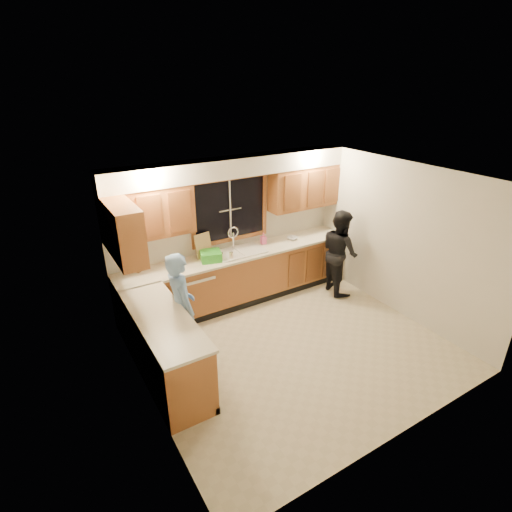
% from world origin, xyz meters
% --- Properties ---
extents(floor, '(4.20, 4.20, 0.00)m').
position_xyz_m(floor, '(0.00, 0.00, 0.00)').
color(floor, beige).
rests_on(floor, ground).
extents(ceiling, '(4.20, 4.20, 0.00)m').
position_xyz_m(ceiling, '(0.00, 0.00, 2.50)').
color(ceiling, white).
extents(wall_back, '(4.20, 0.00, 4.20)m').
position_xyz_m(wall_back, '(0.00, 1.90, 1.25)').
color(wall_back, silver).
rests_on(wall_back, ground).
extents(wall_left, '(0.00, 3.80, 3.80)m').
position_xyz_m(wall_left, '(-2.10, 0.00, 1.25)').
color(wall_left, silver).
rests_on(wall_left, ground).
extents(wall_right, '(0.00, 3.80, 3.80)m').
position_xyz_m(wall_right, '(2.10, 0.00, 1.25)').
color(wall_right, silver).
rests_on(wall_right, ground).
extents(base_cabinets_back, '(4.20, 0.60, 0.88)m').
position_xyz_m(base_cabinets_back, '(0.00, 1.60, 0.44)').
color(base_cabinets_back, '#AA6331').
rests_on(base_cabinets_back, ground).
extents(base_cabinets_left, '(0.60, 1.90, 0.88)m').
position_xyz_m(base_cabinets_left, '(-1.80, 0.35, 0.44)').
color(base_cabinets_left, '#AA6331').
rests_on(base_cabinets_left, ground).
extents(countertop_back, '(4.20, 0.63, 0.04)m').
position_xyz_m(countertop_back, '(0.00, 1.58, 0.90)').
color(countertop_back, '#EEE4C8').
rests_on(countertop_back, base_cabinets_back).
extents(countertop_left, '(0.63, 1.90, 0.04)m').
position_xyz_m(countertop_left, '(-1.79, 0.35, 0.90)').
color(countertop_left, '#EEE4C8').
rests_on(countertop_left, base_cabinets_left).
extents(upper_cabinets_left, '(1.35, 0.33, 0.75)m').
position_xyz_m(upper_cabinets_left, '(-1.43, 1.73, 1.83)').
color(upper_cabinets_left, '#AA6331').
rests_on(upper_cabinets_left, wall_back).
extents(upper_cabinets_right, '(1.35, 0.33, 0.75)m').
position_xyz_m(upper_cabinets_right, '(1.43, 1.73, 1.83)').
color(upper_cabinets_right, '#AA6331').
rests_on(upper_cabinets_right, wall_back).
extents(upper_cabinets_return, '(0.33, 0.90, 0.75)m').
position_xyz_m(upper_cabinets_return, '(-1.94, 1.12, 1.83)').
color(upper_cabinets_return, '#AA6331').
rests_on(upper_cabinets_return, wall_left).
extents(soffit, '(4.20, 0.35, 0.30)m').
position_xyz_m(soffit, '(0.00, 1.72, 2.35)').
color(soffit, white).
rests_on(soffit, wall_back).
extents(window_frame, '(1.44, 0.03, 1.14)m').
position_xyz_m(window_frame, '(0.00, 1.89, 1.60)').
color(window_frame, black).
rests_on(window_frame, wall_back).
extents(sink, '(0.86, 0.52, 0.57)m').
position_xyz_m(sink, '(0.00, 1.60, 0.86)').
color(sink, white).
rests_on(sink, countertop_back).
extents(dishwasher, '(0.60, 0.56, 0.82)m').
position_xyz_m(dishwasher, '(-0.85, 1.59, 0.41)').
color(dishwasher, white).
rests_on(dishwasher, floor).
extents(stove, '(0.58, 0.75, 0.90)m').
position_xyz_m(stove, '(-1.80, -0.22, 0.45)').
color(stove, white).
rests_on(stove, floor).
extents(man, '(0.39, 0.59, 1.60)m').
position_xyz_m(man, '(-1.43, 0.64, 0.80)').
color(man, '#79A6E5').
rests_on(man, floor).
extents(woman, '(0.73, 0.86, 1.55)m').
position_xyz_m(woman, '(1.72, 0.98, 0.77)').
color(woman, black).
rests_on(woman, floor).
extents(knife_block, '(0.14, 0.14, 0.20)m').
position_xyz_m(knife_block, '(-1.67, 1.78, 1.02)').
color(knife_block, brown).
rests_on(knife_block, countertop_back).
extents(cutting_board, '(0.31, 0.16, 0.39)m').
position_xyz_m(cutting_board, '(-0.58, 1.76, 1.12)').
color(cutting_board, tan).
rests_on(cutting_board, countertop_back).
extents(dish_crate, '(0.40, 0.38, 0.15)m').
position_xyz_m(dish_crate, '(-0.54, 1.57, 1.00)').
color(dish_crate, green).
rests_on(dish_crate, countertop_back).
extents(soap_bottle, '(0.11, 0.11, 0.20)m').
position_xyz_m(soap_bottle, '(0.56, 1.72, 1.02)').
color(soap_bottle, '#EF5A96').
rests_on(soap_bottle, countertop_back).
extents(bowl, '(0.24, 0.24, 0.05)m').
position_xyz_m(bowl, '(1.13, 1.61, 0.94)').
color(bowl, silver).
rests_on(bowl, countertop_back).
extents(can_left, '(0.09, 0.09, 0.12)m').
position_xyz_m(can_left, '(-0.39, 1.49, 0.98)').
color(can_left, beige).
rests_on(can_left, countertop_back).
extents(can_right, '(0.09, 0.09, 0.12)m').
position_xyz_m(can_right, '(-0.24, 1.43, 0.98)').
color(can_right, beige).
rests_on(can_right, countertop_back).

